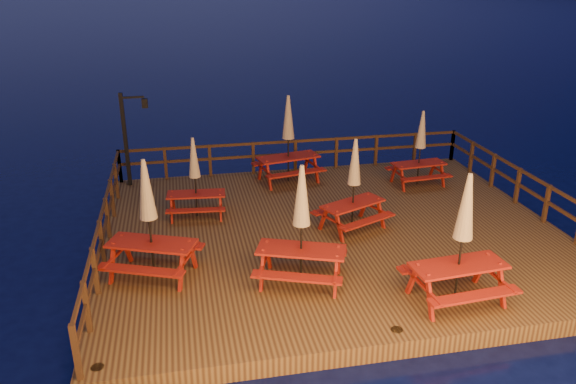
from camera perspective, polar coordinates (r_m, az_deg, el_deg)
name	(u,v)px	position (r m, az deg, el deg)	size (l,w,h in m)	color
ground	(332,243)	(15.36, 4.54, -5.14)	(500.00, 500.00, 0.00)	#050932
deck	(333,236)	(15.28, 4.56, -4.47)	(12.00, 10.00, 0.40)	#3F2614
deck_piles	(332,252)	(15.50, 4.50, -6.13)	(11.44, 9.44, 1.40)	#341910
railing	(317,180)	(16.47, 2.99, 1.22)	(11.80, 9.75, 1.10)	#341910
lamp_post	(130,131)	(18.38, -15.79, 6.00)	(0.85, 0.18, 3.00)	black
picnic_table_0	(420,147)	(18.33, 13.29, 4.47)	(1.82, 1.54, 2.43)	maroon
picnic_table_1	(195,176)	(15.70, -9.45, 1.58)	(1.73, 1.47, 2.30)	maroon
picnic_table_2	(301,224)	(12.08, 1.37, -3.23)	(2.37, 2.17, 2.76)	maroon
picnic_table_3	(149,217)	(12.71, -13.96, -2.51)	(2.41, 2.22, 2.79)	maroon
picnic_table_4	(288,138)	(18.06, 0.03, 5.53)	(2.29, 2.01, 2.85)	maroon
picnic_table_5	(354,183)	(14.77, 6.71, 0.88)	(2.19, 2.04, 2.51)	maroon
picnic_table_6	(462,237)	(11.92, 17.30, -4.41)	(2.12, 1.79, 2.85)	maroon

